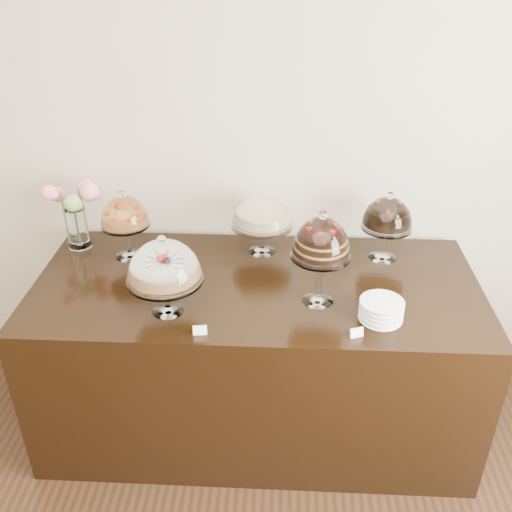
{
  "coord_description": "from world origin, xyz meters",
  "views": [
    {
      "loc": [
        0.3,
        0.08,
        2.42
      ],
      "look_at": [
        0.18,
        2.4,
        1.08
      ],
      "focal_mm": 40.0,
      "sensor_mm": 36.0,
      "label": 1
    }
  ],
  "objects_px": {
    "cake_stand_cheesecake": "(262,214)",
    "cake_stand_dark_choco": "(388,216)",
    "plate_stack": "(381,310)",
    "cake_stand_fruit_tart": "(124,215)",
    "display_counter": "(256,353)",
    "flower_vase": "(76,208)",
    "cake_stand_choco_layer": "(321,242)",
    "cake_stand_sugar_sponge": "(164,265)"
  },
  "relations": [
    {
      "from": "cake_stand_sugar_sponge",
      "to": "cake_stand_choco_layer",
      "type": "distance_m",
      "value": 0.7
    },
    {
      "from": "display_counter",
      "to": "cake_stand_choco_layer",
      "type": "distance_m",
      "value": 0.83
    },
    {
      "from": "cake_stand_cheesecake",
      "to": "flower_vase",
      "type": "bearing_deg",
      "value": 179.24
    },
    {
      "from": "cake_stand_choco_layer",
      "to": "flower_vase",
      "type": "distance_m",
      "value": 1.36
    },
    {
      "from": "cake_stand_cheesecake",
      "to": "cake_stand_dark_choco",
      "type": "xyz_separation_m",
      "value": [
        0.64,
        -0.04,
        0.02
      ]
    },
    {
      "from": "cake_stand_dark_choco",
      "to": "flower_vase",
      "type": "xyz_separation_m",
      "value": [
        -1.64,
        0.05,
        -0.02
      ]
    },
    {
      "from": "display_counter",
      "to": "cake_stand_cheesecake",
      "type": "relative_size",
      "value": 6.29
    },
    {
      "from": "cake_stand_choco_layer",
      "to": "flower_vase",
      "type": "bearing_deg",
      "value": 159.68
    },
    {
      "from": "cake_stand_choco_layer",
      "to": "cake_stand_dark_choco",
      "type": "height_order",
      "value": "cake_stand_choco_layer"
    },
    {
      "from": "display_counter",
      "to": "plate_stack",
      "type": "relative_size",
      "value": 11.55
    },
    {
      "from": "cake_stand_sugar_sponge",
      "to": "cake_stand_fruit_tart",
      "type": "relative_size",
      "value": 1.03
    },
    {
      "from": "display_counter",
      "to": "cake_stand_fruit_tart",
      "type": "height_order",
      "value": "cake_stand_fruit_tart"
    },
    {
      "from": "cake_stand_cheesecake",
      "to": "flower_vase",
      "type": "height_order",
      "value": "flower_vase"
    },
    {
      "from": "flower_vase",
      "to": "plate_stack",
      "type": "relative_size",
      "value": 2.0
    },
    {
      "from": "display_counter",
      "to": "cake_stand_sugar_sponge",
      "type": "height_order",
      "value": "cake_stand_sugar_sponge"
    },
    {
      "from": "cake_stand_sugar_sponge",
      "to": "cake_stand_fruit_tart",
      "type": "distance_m",
      "value": 0.58
    },
    {
      "from": "cake_stand_sugar_sponge",
      "to": "plate_stack",
      "type": "bearing_deg",
      "value": -1.07
    },
    {
      "from": "cake_stand_dark_choco",
      "to": "cake_stand_fruit_tart",
      "type": "height_order",
      "value": "cake_stand_dark_choco"
    },
    {
      "from": "cake_stand_choco_layer",
      "to": "cake_stand_cheesecake",
      "type": "bearing_deg",
      "value": 121.52
    },
    {
      "from": "cake_stand_cheesecake",
      "to": "display_counter",
      "type": "bearing_deg",
      "value": -92.38
    },
    {
      "from": "cake_stand_cheesecake",
      "to": "cake_stand_fruit_tart",
      "type": "height_order",
      "value": "cake_stand_fruit_tart"
    },
    {
      "from": "plate_stack",
      "to": "cake_stand_cheesecake",
      "type": "bearing_deg",
      "value": 133.12
    },
    {
      "from": "cake_stand_fruit_tart",
      "to": "plate_stack",
      "type": "height_order",
      "value": "cake_stand_fruit_tart"
    },
    {
      "from": "cake_stand_fruit_tart",
      "to": "flower_vase",
      "type": "bearing_deg",
      "value": 161.29
    },
    {
      "from": "cake_stand_choco_layer",
      "to": "cake_stand_fruit_tart",
      "type": "relative_size",
      "value": 1.23
    },
    {
      "from": "cake_stand_cheesecake",
      "to": "cake_stand_dark_choco",
      "type": "relative_size",
      "value": 0.92
    },
    {
      "from": "cake_stand_dark_choco",
      "to": "flower_vase",
      "type": "relative_size",
      "value": 0.99
    },
    {
      "from": "cake_stand_sugar_sponge",
      "to": "cake_stand_cheesecake",
      "type": "height_order",
      "value": "cake_stand_sugar_sponge"
    },
    {
      "from": "cake_stand_choco_layer",
      "to": "flower_vase",
      "type": "height_order",
      "value": "cake_stand_choco_layer"
    },
    {
      "from": "plate_stack",
      "to": "cake_stand_dark_choco",
      "type": "bearing_deg",
      "value": 81.06
    },
    {
      "from": "cake_stand_fruit_tart",
      "to": "cake_stand_cheesecake",
      "type": "bearing_deg",
      "value": 6.82
    },
    {
      "from": "cake_stand_cheesecake",
      "to": "plate_stack",
      "type": "height_order",
      "value": "cake_stand_cheesecake"
    },
    {
      "from": "cake_stand_sugar_sponge",
      "to": "flower_vase",
      "type": "relative_size",
      "value": 1.02
    },
    {
      "from": "cake_stand_choco_layer",
      "to": "flower_vase",
      "type": "relative_size",
      "value": 1.22
    },
    {
      "from": "cake_stand_sugar_sponge",
      "to": "display_counter",
      "type": "bearing_deg",
      "value": 33.3
    },
    {
      "from": "plate_stack",
      "to": "cake_stand_choco_layer",
      "type": "bearing_deg",
      "value": 153.94
    },
    {
      "from": "cake_stand_choco_layer",
      "to": "cake_stand_cheesecake",
      "type": "relative_size",
      "value": 1.33
    },
    {
      "from": "cake_stand_dark_choco",
      "to": "flower_vase",
      "type": "bearing_deg",
      "value": 178.28
    },
    {
      "from": "cake_stand_dark_choco",
      "to": "cake_stand_fruit_tart",
      "type": "bearing_deg",
      "value": -177.94
    },
    {
      "from": "flower_vase",
      "to": "cake_stand_fruit_tart",
      "type": "bearing_deg",
      "value": -18.71
    },
    {
      "from": "display_counter",
      "to": "plate_stack",
      "type": "height_order",
      "value": "plate_stack"
    },
    {
      "from": "cake_stand_fruit_tart",
      "to": "cake_stand_sugar_sponge",
      "type": "bearing_deg",
      "value": -58.58
    }
  ]
}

